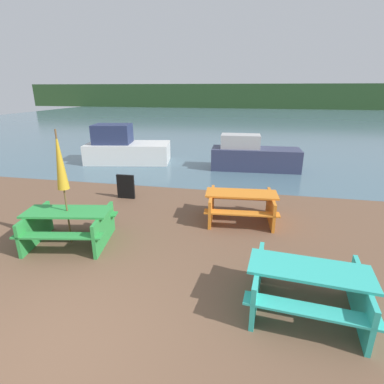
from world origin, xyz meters
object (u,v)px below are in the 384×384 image
signboard (126,187)px  boat (125,148)px  picnic_table_teal (307,285)px  umbrella_gold (60,161)px  boat_second (253,156)px  picnic_table_green (69,223)px  picnic_table_orange (241,204)px

signboard → boat: bearing=113.6°
picnic_table_teal → umbrella_gold: size_ratio=0.75×
umbrella_gold → boat: umbrella_gold is taller
picnic_table_teal → boat_second: boat_second is taller
picnic_table_teal → picnic_table_green: 4.89m
picnic_table_teal → boat: boat is taller
boat_second → signboard: (-3.79, -4.40, -0.19)m
picnic_table_teal → picnic_table_green: (-4.74, 1.21, 0.01)m
umbrella_gold → boat_second: umbrella_gold is taller
picnic_table_teal → boat_second: size_ratio=0.51×
picnic_table_green → picnic_table_orange: (3.60, 1.99, -0.02)m
picnic_table_green → umbrella_gold: (0.00, -0.00, 1.38)m
boat_second → picnic_table_teal: bearing=-86.8°
umbrella_gold → picnic_table_orange: bearing=28.9°
picnic_table_orange → boat_second: 5.35m
signboard → picnic_table_orange: bearing=-14.8°
boat → boat_second: boat is taller
picnic_table_teal → picnic_table_orange: (-1.14, 3.19, -0.00)m
picnic_table_orange → umbrella_gold: umbrella_gold is taller
picnic_table_teal → umbrella_gold: bearing=165.7°
umbrella_gold → signboard: (0.04, 2.92, -1.47)m
boat → picnic_table_orange: bearing=-55.3°
picnic_table_teal → boat: 11.00m
picnic_table_orange → signboard: (-3.56, 0.94, -0.08)m
umbrella_gold → boat: 7.86m
picnic_table_green → boat: 7.77m
umbrella_gold → signboard: umbrella_gold is taller
picnic_table_green → boat_second: 8.27m
signboard → picnic_table_teal: bearing=-41.4°
boat_second → boat: bearing=175.3°
boat → boat_second: bearing=-12.3°
picnic_table_green → picnic_table_orange: bearing=28.9°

